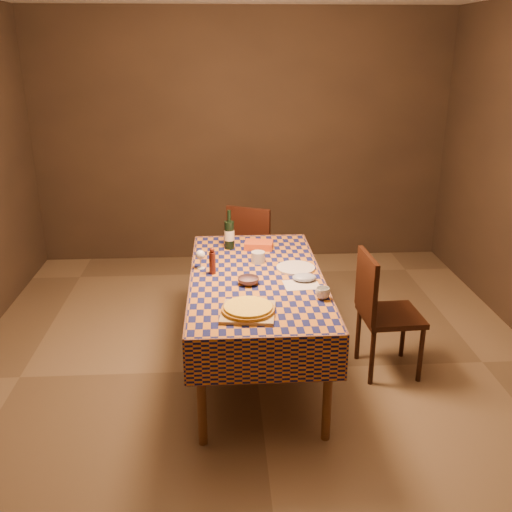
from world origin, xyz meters
name	(u,v)px	position (x,y,z in m)	size (l,w,h in m)	color
room	(256,196)	(0.00, 0.00, 1.35)	(5.00, 5.10, 2.70)	brown
dining_table	(256,285)	(0.00, 0.00, 0.69)	(0.94, 1.84, 0.77)	brown
cutting_board	(248,312)	(-0.09, -0.61, 0.78)	(0.32, 0.32, 0.02)	#A8884F
pizza	(248,308)	(-0.09, -0.61, 0.81)	(0.36, 0.36, 0.03)	#9D691A
pepper_mill	(212,262)	(-0.31, 0.06, 0.86)	(0.05, 0.05, 0.20)	#531C13
bowl	(248,281)	(-0.06, -0.15, 0.79)	(0.15, 0.15, 0.05)	#5F4650
wine_glass	(200,256)	(-0.40, 0.16, 0.87)	(0.07, 0.07, 0.14)	silver
wine_bottle	(229,234)	(-0.18, 0.59, 0.89)	(0.10, 0.10, 0.32)	black
deli_tub	(258,257)	(0.03, 0.26, 0.81)	(0.10, 0.10, 0.09)	#BAC0C1
takeout_container	(259,245)	(0.05, 0.58, 0.80)	(0.22, 0.16, 0.06)	#B84318
white_plate	(296,268)	(0.29, 0.11, 0.78)	(0.28, 0.28, 0.02)	silver
tumbler	(323,293)	(0.40, -0.42, 0.81)	(0.09, 0.09, 0.07)	silver
flour_patch	(302,285)	(0.30, -0.19, 0.77)	(0.24, 0.18, 0.00)	silver
flour_bag	(304,277)	(0.33, -0.11, 0.79)	(0.17, 0.13, 0.05)	#95A1BF
chair_far	(253,246)	(0.05, 1.34, 0.52)	(0.56, 0.56, 0.93)	black
chair_right	(380,307)	(0.90, -0.06, 0.52)	(0.45, 0.44, 0.93)	black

